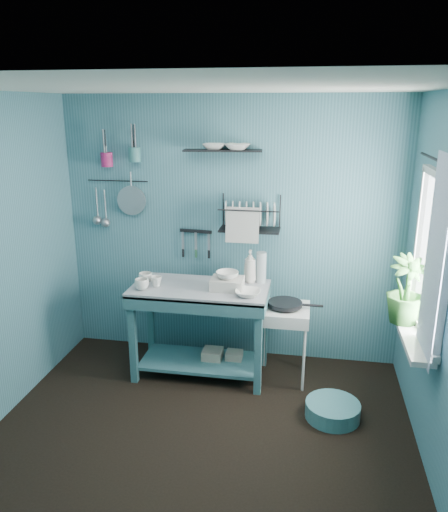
% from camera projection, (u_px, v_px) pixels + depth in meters
% --- Properties ---
extents(floor, '(3.20, 3.20, 0.00)m').
position_uv_depth(floor, '(197.00, 444.00, 3.68)').
color(floor, black).
rests_on(floor, ground).
extents(ceiling, '(3.20, 3.20, 0.00)m').
position_uv_depth(ceiling, '(191.00, 87.00, 2.96)').
color(ceiling, silver).
rests_on(ceiling, ground).
extents(wall_back, '(3.20, 0.00, 3.20)m').
position_uv_depth(wall_back, '(231.00, 231.00, 4.73)').
color(wall_back, '#3C6E7A').
rests_on(wall_back, ground).
extents(wall_front, '(3.20, 0.00, 3.20)m').
position_uv_depth(wall_front, '(103.00, 418.00, 1.90)').
color(wall_front, '#3C6E7A').
rests_on(wall_front, ground).
extents(work_counter, '(1.22, 0.63, 0.86)m').
position_uv_depth(work_counter, '(200.00, 331.00, 4.54)').
color(work_counter, '#32646B').
rests_on(work_counter, floor).
extents(mug_left, '(0.12, 0.12, 0.10)m').
position_uv_depth(mug_left, '(142.00, 284.00, 4.33)').
color(mug_left, silver).
rests_on(mug_left, work_counter).
extents(mug_mid, '(0.14, 0.14, 0.09)m').
position_uv_depth(mug_mid, '(156.00, 281.00, 4.41)').
color(mug_mid, silver).
rests_on(mug_mid, work_counter).
extents(mug_right, '(0.17, 0.17, 0.10)m').
position_uv_depth(mug_right, '(146.00, 278.00, 4.48)').
color(mug_right, silver).
rests_on(mug_right, work_counter).
extents(wash_tub, '(0.28, 0.22, 0.10)m').
position_uv_depth(wash_tub, '(227.00, 284.00, 4.34)').
color(wash_tub, beige).
rests_on(wash_tub, work_counter).
extents(tub_bowl, '(0.20, 0.19, 0.06)m').
position_uv_depth(tub_bowl, '(227.00, 275.00, 4.31)').
color(tub_bowl, silver).
rests_on(tub_bowl, wash_tub).
extents(soap_bottle, '(0.12, 0.12, 0.30)m').
position_uv_depth(soap_bottle, '(250.00, 266.00, 4.49)').
color(soap_bottle, beige).
rests_on(soap_bottle, work_counter).
extents(water_bottle, '(0.09, 0.09, 0.28)m').
position_uv_depth(water_bottle, '(261.00, 267.00, 4.49)').
color(water_bottle, '#A2B0B4').
rests_on(water_bottle, work_counter).
extents(counter_bowl, '(0.22, 0.22, 0.05)m').
position_uv_depth(counter_bowl, '(248.00, 293.00, 4.19)').
color(counter_bowl, silver).
rests_on(counter_bowl, work_counter).
extents(hotplate_stand, '(0.49, 0.49, 0.69)m').
position_uv_depth(hotplate_stand, '(284.00, 343.00, 4.48)').
color(hotplate_stand, silver).
rests_on(hotplate_stand, floor).
extents(frying_pan, '(0.30, 0.30, 0.03)m').
position_uv_depth(frying_pan, '(285.00, 304.00, 4.37)').
color(frying_pan, black).
rests_on(frying_pan, hotplate_stand).
extents(knife_strip, '(0.32, 0.05, 0.03)m').
position_uv_depth(knife_strip, '(196.00, 231.00, 4.76)').
color(knife_strip, black).
rests_on(knife_strip, wall_back).
extents(dish_rack, '(0.56, 0.27, 0.32)m').
position_uv_depth(dish_rack, '(250.00, 214.00, 4.52)').
color(dish_rack, black).
rests_on(dish_rack, wall_back).
extents(upper_shelf, '(0.71, 0.25, 0.01)m').
position_uv_depth(upper_shelf, '(223.00, 150.00, 4.43)').
color(upper_shelf, black).
rests_on(upper_shelf, wall_back).
extents(shelf_bowl_left, '(0.21, 0.21, 0.05)m').
position_uv_depth(shelf_bowl_left, '(214.00, 145.00, 4.43)').
color(shelf_bowl_left, silver).
rests_on(shelf_bowl_left, upper_shelf).
extents(shelf_bowl_right, '(0.24, 0.24, 0.05)m').
position_uv_depth(shelf_bowl_right, '(238.00, 147.00, 4.39)').
color(shelf_bowl_right, silver).
rests_on(shelf_bowl_right, upper_shelf).
extents(utensil_cup_magenta, '(0.11, 0.11, 0.13)m').
position_uv_depth(utensil_cup_magenta, '(107.00, 160.00, 4.66)').
color(utensil_cup_magenta, '#A81F5B').
rests_on(utensil_cup_magenta, wall_back).
extents(utensil_cup_teal, '(0.11, 0.11, 0.13)m').
position_uv_depth(utensil_cup_teal, '(135.00, 154.00, 4.60)').
color(utensil_cup_teal, '#397878').
rests_on(utensil_cup_teal, wall_back).
extents(colander, '(0.28, 0.03, 0.28)m').
position_uv_depth(colander, '(132.00, 200.00, 4.76)').
color(colander, '#A1A3A8').
rests_on(colander, wall_back).
extents(ladle_outer, '(0.01, 0.01, 0.30)m').
position_uv_depth(ladle_outer, '(97.00, 203.00, 4.85)').
color(ladle_outer, '#A1A3A8').
rests_on(ladle_outer, wall_back).
extents(ladle_inner, '(0.01, 0.01, 0.30)m').
position_uv_depth(ladle_inner, '(105.00, 205.00, 4.84)').
color(ladle_inner, '#A1A3A8').
rests_on(ladle_inner, wall_back).
extents(hook_rail, '(0.60, 0.01, 0.01)m').
position_uv_depth(hook_rail, '(118.00, 181.00, 4.75)').
color(hook_rail, black).
rests_on(hook_rail, wall_back).
extents(window_glass, '(0.00, 1.10, 1.10)m').
position_uv_depth(window_glass, '(433.00, 256.00, 3.43)').
color(window_glass, white).
rests_on(window_glass, wall_right).
extents(windowsill, '(0.16, 0.95, 0.04)m').
position_uv_depth(windowsill, '(411.00, 333.00, 3.62)').
color(windowsill, silver).
rests_on(windowsill, wall_right).
extents(curtain, '(0.00, 1.35, 1.35)m').
position_uv_depth(curtain, '(434.00, 262.00, 3.15)').
color(curtain, silver).
rests_on(curtain, wall_right).
extents(curtain_rod, '(0.02, 1.05, 0.02)m').
position_uv_depth(curtain_rod, '(438.00, 160.00, 3.25)').
color(curtain_rod, black).
rests_on(curtain_rod, wall_right).
extents(potted_plant, '(0.38, 0.38, 0.52)m').
position_uv_depth(potted_plant, '(406.00, 290.00, 3.69)').
color(potted_plant, '#2D6227').
rests_on(potted_plant, windowsill).
extents(storage_tin_large, '(0.18, 0.18, 0.22)m').
position_uv_depth(storage_tin_large, '(213.00, 360.00, 4.66)').
color(storage_tin_large, gray).
rests_on(storage_tin_large, floor).
extents(storage_tin_small, '(0.15, 0.15, 0.20)m').
position_uv_depth(storage_tin_small, '(234.00, 362.00, 4.66)').
color(storage_tin_small, gray).
rests_on(storage_tin_small, floor).
extents(floor_basin, '(0.43, 0.43, 0.13)m').
position_uv_depth(floor_basin, '(333.00, 410.00, 3.97)').
color(floor_basin, teal).
rests_on(floor_basin, floor).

